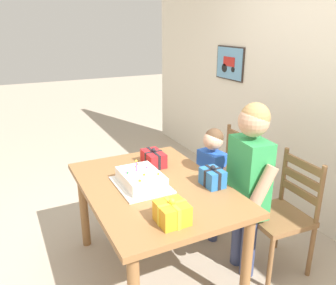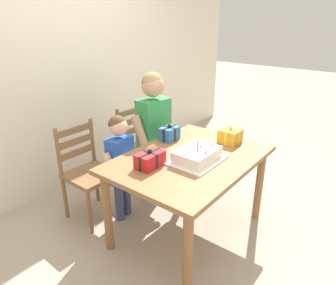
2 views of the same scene
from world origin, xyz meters
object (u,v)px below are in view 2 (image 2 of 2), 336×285
at_px(chair_right, 141,148).
at_px(child_younger, 120,158).
at_px(gift_box_beside_cake, 169,133).
at_px(birthday_cake, 197,155).
at_px(dining_table, 190,168).
at_px(child_older, 154,125).
at_px(gift_box_corner_small, 150,159).
at_px(chair_left, 88,172).
at_px(gift_box_red_large, 230,136).

height_order(chair_right, child_younger, child_younger).
bearing_deg(chair_right, gift_box_beside_cake, -108.24).
bearing_deg(birthday_cake, gift_box_beside_cake, 63.53).
relative_size(dining_table, gift_box_beside_cake, 7.49).
bearing_deg(child_older, gift_box_corner_small, -141.55).
distance_m(dining_table, birthday_cake, 0.18).
bearing_deg(dining_table, chair_right, 67.76).
bearing_deg(dining_table, chair_left, 112.03).
distance_m(birthday_cake, chair_left, 1.10).
bearing_deg(child_older, gift_box_red_large, -73.62).
relative_size(gift_box_beside_cake, gift_box_corner_small, 0.77).
distance_m(gift_box_corner_small, child_younger, 0.53).
distance_m(chair_right, child_older, 0.46).
height_order(gift_box_red_large, gift_box_corner_small, gift_box_red_large).
height_order(gift_box_red_large, chair_right, chair_right).
bearing_deg(gift_box_corner_small, child_younger, 74.45).
bearing_deg(gift_box_beside_cake, child_younger, 146.37).
relative_size(gift_box_beside_cake, chair_right, 0.19).
xyz_separation_m(gift_box_corner_small, chair_right, (0.70, 0.76, -0.34)).
relative_size(gift_box_red_large, child_younger, 0.18).
bearing_deg(chair_right, child_younger, -154.26).
bearing_deg(gift_box_corner_small, gift_box_red_large, -17.23).
xyz_separation_m(gift_box_red_large, chair_right, (-0.12, 1.01, -0.35)).
bearing_deg(child_younger, gift_box_corner_small, -105.55).
xyz_separation_m(birthday_cake, gift_box_corner_small, (-0.30, 0.23, 0.01)).
distance_m(gift_box_red_large, gift_box_beside_cake, 0.56).
xyz_separation_m(dining_table, gift_box_red_large, (0.49, -0.11, 0.16)).
height_order(chair_left, child_younger, child_younger).
bearing_deg(chair_right, gift_box_red_large, -83.31).
relative_size(gift_box_beside_cake, chair_left, 0.19).
distance_m(gift_box_beside_cake, chair_left, 0.85).
height_order(gift_box_red_large, gift_box_beside_cake, gift_box_beside_cake).
bearing_deg(dining_table, child_older, 66.61).
bearing_deg(child_younger, birthday_cake, -76.91).
bearing_deg(birthday_cake, chair_right, 67.86).
xyz_separation_m(chair_left, child_older, (0.64, -0.28, 0.35)).
bearing_deg(child_younger, gift_box_red_large, -46.95).
xyz_separation_m(birthday_cake, chair_right, (0.40, 0.99, -0.33)).
height_order(dining_table, birthday_cake, birthday_cake).
bearing_deg(gift_box_red_large, birthday_cake, 177.76).
height_order(gift_box_beside_cake, gift_box_corner_small, gift_box_beside_cake).
xyz_separation_m(dining_table, child_older, (0.27, 0.63, 0.17)).
bearing_deg(gift_box_beside_cake, child_older, 73.18).
xyz_separation_m(dining_table, birthday_cake, (-0.03, -0.09, 0.15)).
relative_size(gift_box_beside_cake, child_younger, 0.17).
relative_size(gift_box_corner_small, child_younger, 0.23).
xyz_separation_m(chair_right, child_younger, (-0.57, -0.27, 0.16)).
relative_size(chair_left, child_younger, 0.89).
xyz_separation_m(birthday_cake, child_younger, (-0.17, 0.72, -0.17)).
relative_size(gift_box_corner_small, chair_left, 0.25).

